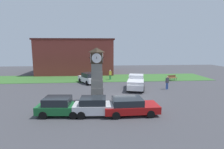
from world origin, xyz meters
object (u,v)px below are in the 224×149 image
Objects in this scene: clock_tower at (97,76)px; car_by_building at (130,106)px; bench at (172,77)px; bollard_far_row at (104,108)px; pickup_truck at (136,82)px; bollard_near_tower at (75,106)px; pedestrian_crossing_lot at (167,82)px; car_near_tower at (96,106)px; car_far_lot at (89,78)px; car_navy_sedan at (60,106)px; bollard_mid_row at (90,107)px; pedestrian_near_bench at (110,74)px.

clock_tower is 1.22× the size of car_by_building.
bollard_far_row is at bearing -130.80° from bench.
pickup_truck is at bearing -143.85° from bench.
bollard_near_tower is 13.47m from pedestrian_crossing_lot.
bollard_near_tower is 10.53m from pickup_truck.
car_far_lot is (-1.26, 13.14, 0.04)m from car_near_tower.
bollard_near_tower is at bearing 167.75° from car_by_building.
car_far_lot is (-1.37, 9.63, -1.91)m from clock_tower.
bollard_mid_row is at bearing 5.33° from car_navy_sedan.
bollard_mid_row is at bearing -19.70° from bollard_near_tower.
pedestrian_near_bench is (3.61, 2.49, 0.16)m from car_far_lot.
car_navy_sedan is at bearing -134.06° from clock_tower.
bollard_mid_row is 3.48m from car_by_building.
car_by_building is 13.82m from car_far_lot.
pickup_truck is (5.86, 8.19, 0.42)m from bollard_mid_row.
clock_tower is 7.59m from pickup_truck.
bollard_mid_row is 0.26× the size of car_near_tower.
car_far_lot is at bearing 107.51° from car_by_building.
car_navy_sedan reaches higher than car_near_tower.
car_by_building is (3.43, -0.56, 0.22)m from bollard_mid_row.
pedestrian_near_bench reaches higher than bollard_mid_row.
clock_tower is at bearing 52.71° from bollard_near_tower.
car_near_tower is (0.53, -0.53, 0.27)m from bollard_mid_row.
car_far_lot is 2.53× the size of bench.
car_by_building is at bearing -124.89° from bench.
car_near_tower is 2.90m from car_by_building.
car_navy_sedan is (-3.72, 0.12, 0.25)m from bollard_far_row.
pedestrian_crossing_lot reaches higher than bench.
bollard_mid_row is 12.69m from pedestrian_crossing_lot.
bench is (12.71, 10.68, -2.21)m from clock_tower.
bollard_near_tower is 15.22m from pedestrian_near_bench.
bollard_mid_row is (-0.64, -2.98, -2.22)m from clock_tower.
pedestrian_crossing_lot reaches higher than car_far_lot.
car_near_tower is 2.19× the size of pedestrian_crossing_lot.
pickup_truck reaches higher than bollard_mid_row.
pedestrian_crossing_lot is (11.33, 7.27, 0.49)m from bollard_near_tower.
car_by_building is at bearing -5.61° from bollard_far_row.
car_near_tower is 10.22m from pickup_truck.
pedestrian_crossing_lot is at bearing 40.93° from car_near_tower.
car_by_building is (4.71, -1.02, 0.19)m from bollard_near_tower.
bollard_mid_row is 0.79m from car_near_tower.
pedestrian_crossing_lot is (10.05, 7.73, 0.52)m from bollard_mid_row.
car_near_tower is 0.85× the size of car_by_building.
pedestrian_crossing_lot reaches higher than bollard_mid_row.
pedestrian_near_bench reaches higher than car_by_building.
clock_tower is 10.67m from pedestrian_crossing_lot.
clock_tower is 3.14× the size of pedestrian_crossing_lot.
car_by_building reaches higher than bollard_far_row.
car_far_lot is at bearing 93.30° from bollard_mid_row.
pickup_truck is 9.28m from bench.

